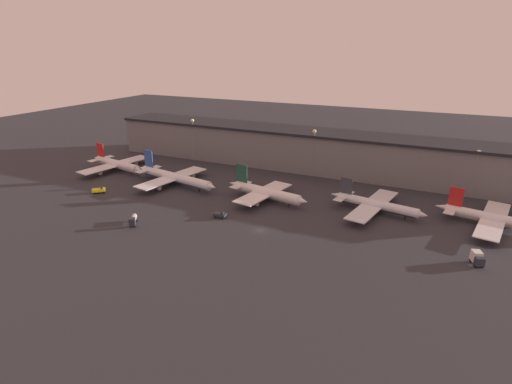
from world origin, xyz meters
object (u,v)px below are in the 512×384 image
Objects in this scene: airplane_4 at (497,219)px; service_vehicle_3 at (477,258)px; airplane_3 at (376,205)px; service_vehicle_2 at (220,215)px; airplane_0 at (117,164)px; airplane_1 at (174,177)px; service_vehicle_4 at (133,220)px; service_vehicle_0 at (99,190)px; airplane_2 at (266,193)px.

service_vehicle_3 is (-7.10, -30.43, -1.00)m from airplane_4.
airplane_3 is 0.92× the size of airplane_4.
airplane_3 is at bearing 24.41° from service_vehicle_2.
airplane_0 is 7.41× the size of service_vehicle_3.
service_vehicle_4 is (12.22, -41.07, -1.75)m from airplane_1.
service_vehicle_2 is at bearing -139.47° from airplane_3.
service_vehicle_0 is 1.18× the size of service_vehicle_2.
airplane_1 reaches higher than airplane_0.
service_vehicle_0 is at bearing -125.11° from airplane_1.
airplane_1 is 42.88m from service_vehicle_4.
airplane_1 is 1.29× the size of airplane_3.
airplane_4 is (166.03, 4.70, -0.32)m from airplane_0.
service_vehicle_0 is (-149.85, -32.59, -1.78)m from airplane_4.
service_vehicle_4 is at bearing -149.46° from service_vehicle_2.
airplane_2 is 5.46× the size of service_vehicle_4.
airplane_1 is at bearing 162.64° from service_vehicle_4.
airplane_2 reaches higher than airplane_3.
service_vehicle_0 is at bearing -151.64° from airplane_2.
airplane_0 reaches higher than service_vehicle_0.
service_vehicle_4 is at bearing -31.76° from airplane_0.
airplane_1 is at bearing -170.18° from airplane_2.
airplane_4 is at bearing 14.54° from service_vehicle_2.
airplane_0 is at bearing -169.29° from airplane_3.
airplane_2 is 71.41m from service_vehicle_0.
airplane_1 is 45.04m from airplane_2.
service_vehicle_2 is 30.47m from service_vehicle_4.
airplane_4 is (81.94, 10.64, -0.47)m from airplane_2.
airplane_0 reaches higher than service_vehicle_2.
airplane_3 is at bearing -163.66° from airplane_4.
airplane_2 is at bearing 64.29° from service_vehicle_2.
airplane_1 is 6.97× the size of service_vehicle_4.
airplane_2 is 0.93× the size of airplane_4.
service_vehicle_3 is at bearing -40.51° from service_vehicle_0.
service_vehicle_2 is (-8.23, -22.57, -2.36)m from airplane_2.
airplane_0 is 81.07m from service_vehicle_2.
service_vehicle_0 is at bearing -155.03° from airplane_3.
airplane_2 reaches higher than airplane_4.
service_vehicle_0 reaches higher than service_vehicle_2.
airplane_0 is at bearing -167.93° from airplane_4.
airplane_1 is 1.28× the size of airplane_2.
service_vehicle_4 reaches higher than service_vehicle_2.
service_vehicle_2 is at bearing -149.33° from airplane_4.
service_vehicle_0 is (-22.88, -22.44, -2.20)m from airplane_1.
airplane_2 is at bearing 9.82° from airplane_1.
airplane_3 is 6.70× the size of service_vehicle_0.
airplane_4 is 96.11m from service_vehicle_2.
airplane_1 is 127.38m from airplane_4.
airplane_1 is 32.12m from service_vehicle_0.
service_vehicle_4 is at bearing -69.33° from service_vehicle_0.
airplane_4 is at bearing 12.07° from airplane_0.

